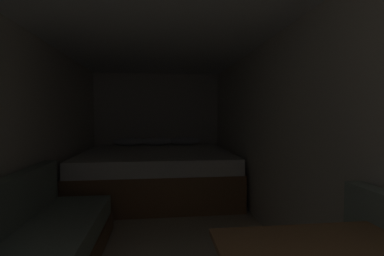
% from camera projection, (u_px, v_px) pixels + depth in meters
% --- Properties ---
extents(ground_plane, '(7.37, 7.37, 0.00)m').
position_uv_depth(ground_plane, '(156.00, 243.00, 2.64)').
color(ground_plane, beige).
extents(wall_back, '(2.44, 0.05, 2.02)m').
position_uv_depth(wall_back, '(157.00, 127.00, 5.28)').
color(wall_back, beige).
rests_on(wall_back, ground).
extents(wall_left, '(0.05, 5.37, 2.02)m').
position_uv_depth(wall_left, '(20.00, 140.00, 2.45)').
color(wall_left, beige).
rests_on(wall_left, ground).
extents(wall_right, '(0.05, 5.37, 2.02)m').
position_uv_depth(wall_right, '(276.00, 137.00, 2.74)').
color(wall_right, beige).
rests_on(wall_right, ground).
extents(ceiling_slab, '(2.44, 5.37, 0.05)m').
position_uv_depth(ceiling_slab, '(154.00, 28.00, 2.55)').
color(ceiling_slab, white).
rests_on(ceiling_slab, wall_left).
extents(bed, '(2.22, 2.00, 0.82)m').
position_uv_depth(bed, '(157.00, 172.00, 4.27)').
color(bed, brown).
rests_on(bed, ground).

